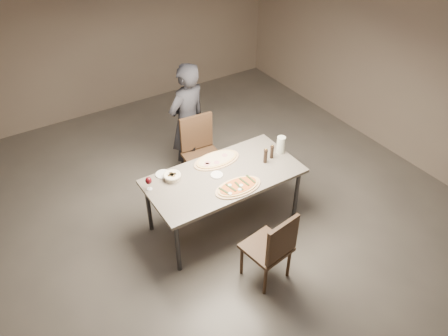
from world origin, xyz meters
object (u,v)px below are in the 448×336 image
ham_pizza (217,160)px  chair_near (273,246)px  diner (188,122)px  pepper_mill_left (272,152)px  carafe (281,145)px  zucchini_pizza (238,187)px  dining_table (224,179)px  chair_far (201,149)px  bread_basket (172,176)px

ham_pizza → chair_near: size_ratio=0.65×
diner → chair_near: bearing=69.8°
pepper_mill_left → carafe: size_ratio=0.86×
ham_pizza → zucchini_pizza: bearing=-89.6°
dining_table → zucchini_pizza: zucchini_pizza is taller
ham_pizza → chair_far: (0.09, 0.56, -0.21)m
dining_table → chair_near: (-0.05, -1.01, -0.18)m
diner → zucchini_pizza: bearing=69.4°
zucchini_pizza → chair_near: size_ratio=0.61×
zucchini_pizza → diner: (0.14, 1.42, 0.06)m
dining_table → carafe: carafe is taller
carafe → zucchini_pizza: bearing=-160.3°
pepper_mill_left → chair_far: bearing=120.1°
chair_near → zucchini_pizza: bearing=76.9°
dining_table → bread_basket: size_ratio=8.88×
chair_near → dining_table: bearing=78.5°
dining_table → pepper_mill_left: bearing=-2.0°
dining_table → pepper_mill_left: (0.67, -0.02, 0.15)m
bread_basket → chair_near: 1.38m
pepper_mill_left → zucchini_pizza: bearing=-158.7°
bread_basket → pepper_mill_left: pepper_mill_left is taller
bread_basket → pepper_mill_left: (1.20, -0.27, 0.05)m
dining_table → pepper_mill_left: pepper_mill_left is taller
zucchini_pizza → chair_far: chair_far is taller
carafe → chair_far: chair_far is taller
dining_table → diner: 1.15m
ham_pizza → carafe: (0.76, -0.27, 0.09)m
bread_basket → chair_near: size_ratio=0.22×
diner → carafe: bearing=106.3°
bread_basket → diner: (0.68, 0.89, 0.04)m
zucchini_pizza → pepper_mill_left: size_ratio=3.01×
zucchini_pizza → bread_basket: size_ratio=2.79×
ham_pizza → bread_basket: bread_basket is taller
zucchini_pizza → dining_table: bearing=68.9°
pepper_mill_left → dining_table: bearing=178.0°
bread_basket → pepper_mill_left: size_ratio=1.08×
dining_table → chair_far: chair_far is taller
pepper_mill_left → bread_basket: bearing=167.3°
carafe → chair_near: size_ratio=0.24×
chair_near → chair_far: (0.22, 1.86, 0.04)m
carafe → diner: (-0.68, 1.12, -0.03)m
chair_far → diner: 0.40m
ham_pizza → diner: diner is taller
ham_pizza → dining_table: bearing=-97.6°
chair_far → bread_basket: bearing=45.0°
ham_pizza → pepper_mill_left: (0.59, -0.30, 0.07)m
pepper_mill_left → chair_near: 1.26m
dining_table → chair_near: size_ratio=1.95×
bread_basket → chair_near: bearing=-68.9°
dining_table → ham_pizza: 0.30m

